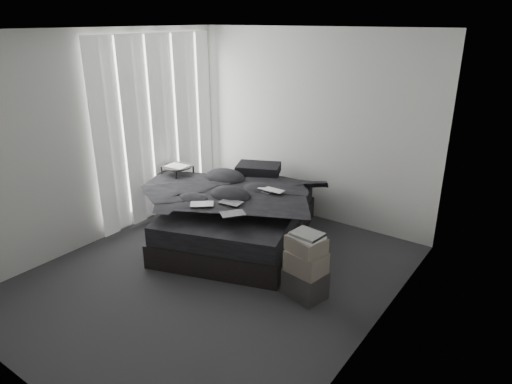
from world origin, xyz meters
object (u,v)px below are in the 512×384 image
Objects in this scene: box_lower at (305,283)px; bed at (239,229)px; laptop at (269,186)px; side_stand at (179,192)px.

bed is at bearing 154.68° from box_lower.
laptop is 0.44× the size of side_stand.
bed is 5.27× the size of box_lower.
side_stand reaches higher than box_lower.
side_stand is 1.91× the size of box_lower.
laptop is 0.84× the size of box_lower.
bed is 1.17m from side_stand.
side_stand is at bearing 157.64° from bed.
side_stand is 2.61m from box_lower.
box_lower is (1.00, -0.81, -0.62)m from laptop.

